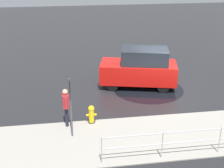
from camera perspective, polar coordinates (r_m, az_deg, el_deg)
ground_plane at (r=16.23m, az=9.36°, el=-1.22°), size 60.00×60.00×0.00m
kerb_strip at (r=12.75m, az=15.06°, el=-8.64°), size 24.00×3.20×0.04m
moving_hatchback at (r=16.28m, az=5.14°, el=2.95°), size 4.19×2.58×2.06m
fire_hydrant at (r=12.86m, az=-3.79°, el=-5.60°), size 0.42×0.31×0.80m
pedestrian at (r=12.53m, az=-8.43°, el=-3.76°), size 0.26×0.57×1.62m
sign_post at (r=11.47m, az=-7.62°, el=-2.83°), size 0.07×0.44×2.40m
puddle_patch at (r=16.33m, az=6.61°, el=-0.90°), size 3.64×3.64×0.01m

